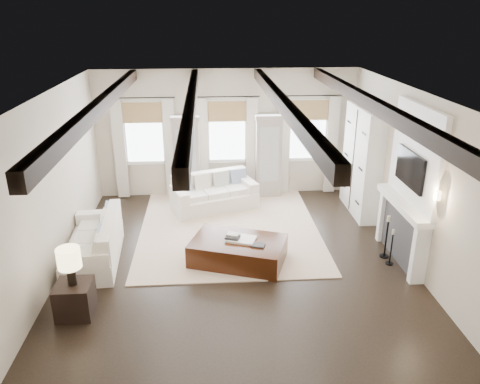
{
  "coord_description": "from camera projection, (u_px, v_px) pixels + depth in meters",
  "views": [
    {
      "loc": [
        -0.5,
        -7.72,
        4.53
      ],
      "look_at": [
        0.12,
        0.86,
        1.15
      ],
      "focal_mm": 35.0,
      "sensor_mm": 36.0,
      "label": 1
    }
  ],
  "objects": [
    {
      "name": "lamp_front",
      "position": [
        69.0,
        260.0,
        7.09
      ],
      "size": [
        0.36,
        0.36,
        0.62
      ],
      "color": "black",
      "rests_on": "side_table_front"
    },
    {
      "name": "sofa_back",
      "position": [
        214.0,
        195.0,
        11.3
      ],
      "size": [
        2.17,
        1.52,
        0.85
      ],
      "color": "white",
      "rests_on": "ground"
    },
    {
      "name": "side_table_back",
      "position": [
        183.0,
        182.0,
        12.12
      ],
      "size": [
        0.45,
        0.45,
        0.67
      ],
      "primitive_type": "cube",
      "color": "black",
      "rests_on": "ground"
    },
    {
      "name": "ottoman",
      "position": [
        238.0,
        251.0,
        8.9
      ],
      "size": [
        1.99,
        1.59,
        0.45
      ],
      "primitive_type": "cube",
      "rotation": [
        0.0,
        0.0,
        -0.34
      ],
      "color": "black",
      "rests_on": "ground"
    },
    {
      "name": "room_shell",
      "position": [
        272.0,
        155.0,
        9.04
      ],
      "size": [
        6.54,
        7.54,
        3.22
      ],
      "color": "beige",
      "rests_on": "ground"
    },
    {
      "name": "book_lower",
      "position": [
        233.0,
        237.0,
        8.81
      ],
      "size": [
        0.31,
        0.27,
        0.04
      ],
      "primitive_type": "cube",
      "rotation": [
        0.0,
        0.0,
        -0.34
      ],
      "color": "#262628",
      "rests_on": "tray"
    },
    {
      "name": "sofa_left",
      "position": [
        97.0,
        244.0,
        8.9
      ],
      "size": [
        1.05,
        2.08,
        0.87
      ],
      "color": "white",
      "rests_on": "ground"
    },
    {
      "name": "book_upper",
      "position": [
        233.0,
        234.0,
        8.85
      ],
      "size": [
        0.26,
        0.23,
        0.03
      ],
      "primitive_type": "cube",
      "rotation": [
        0.0,
        0.0,
        -0.34
      ],
      "color": "beige",
      "rests_on": "book_lower"
    },
    {
      "name": "lamp_back",
      "position": [
        181.0,
        152.0,
        11.83
      ],
      "size": [
        0.4,
        0.4,
        0.69
      ],
      "color": "black",
      "rests_on": "side_table_back"
    },
    {
      "name": "ground",
      "position": [
        237.0,
        265.0,
        8.85
      ],
      "size": [
        7.5,
        7.5,
        0.0
      ],
      "primitive_type": "plane",
      "color": "black",
      "rests_on": "ground"
    },
    {
      "name": "area_rug",
      "position": [
        229.0,
        228.0,
        10.33
      ],
      "size": [
        3.86,
        4.42,
        0.02
      ],
      "primitive_type": "cube",
      "color": "beige",
      "rests_on": "ground"
    },
    {
      "name": "side_table_front",
      "position": [
        75.0,
        299.0,
        7.34
      ],
      "size": [
        0.55,
        0.55,
        0.55
      ],
      "primitive_type": "cube",
      "color": "black",
      "rests_on": "ground"
    },
    {
      "name": "candlestick_far",
      "position": [
        386.0,
        240.0,
        9.03
      ],
      "size": [
        0.18,
        0.18,
        0.87
      ],
      "color": "black",
      "rests_on": "ground"
    },
    {
      "name": "tray",
      "position": [
        242.0,
        239.0,
        8.82
      ],
      "size": [
        0.6,
        0.52,
        0.04
      ],
      "primitive_type": "cube",
      "rotation": [
        0.0,
        0.0,
        -0.34
      ],
      "color": "white",
      "rests_on": "ottoman"
    },
    {
      "name": "book_loose",
      "position": [
        258.0,
        245.0,
        8.6
      ],
      "size": [
        0.29,
        0.25,
        0.03
      ],
      "primitive_type": "cube",
      "rotation": [
        0.0,
        0.0,
        -0.34
      ],
      "color": "#262628",
      "rests_on": "ottoman"
    },
    {
      "name": "candlestick_near",
      "position": [
        391.0,
        250.0,
        8.79
      ],
      "size": [
        0.15,
        0.15,
        0.72
      ],
      "color": "black",
      "rests_on": "ground"
    }
  ]
}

